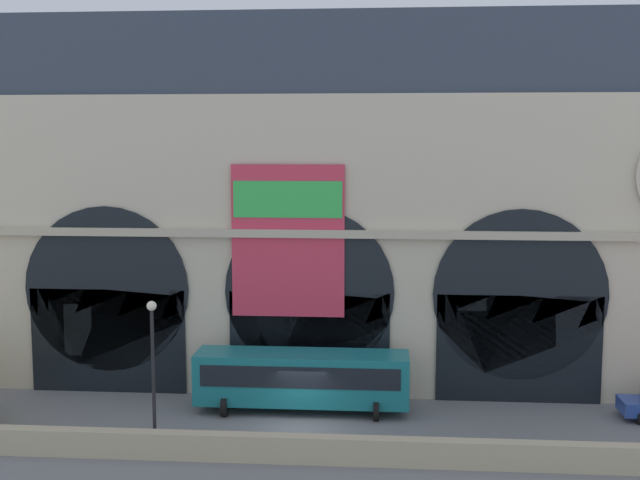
# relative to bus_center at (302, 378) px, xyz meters

# --- Properties ---
(ground_plane) EXTENTS (200.00, 200.00, 0.00)m
(ground_plane) POSITION_rel_bus_center_xyz_m (0.15, -2.47, -1.78)
(ground_plane) COLOR slate
(quay_parapet_wall) EXTENTS (90.00, 0.70, 1.20)m
(quay_parapet_wall) POSITION_rel_bus_center_xyz_m (0.15, -6.75, -1.18)
(quay_parapet_wall) COLOR #BCAD8C
(quay_parapet_wall) RESTS_ON ground
(station_building) EXTENTS (47.18, 4.59, 20.86)m
(station_building) POSITION_rel_bus_center_xyz_m (0.19, 4.62, 8.28)
(station_building) COLOR beige
(station_building) RESTS_ON ground
(bus_center) EXTENTS (11.00, 3.25, 3.10)m
(bus_center) POSITION_rel_bus_center_xyz_m (0.00, 0.00, 0.00)
(bus_center) COLOR #19727A
(bus_center) RESTS_ON ground
(street_lamp_quayside) EXTENTS (0.44, 0.44, 6.90)m
(street_lamp_quayside) POSITION_rel_bus_center_xyz_m (-6.08, -5.95, 2.63)
(street_lamp_quayside) COLOR black
(street_lamp_quayside) RESTS_ON ground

